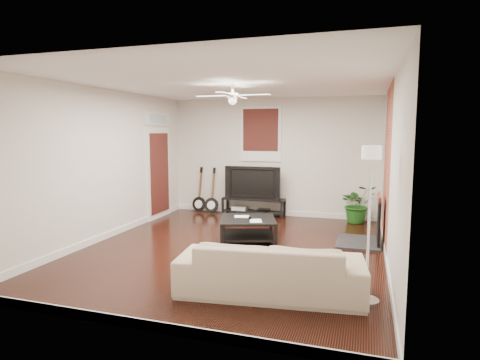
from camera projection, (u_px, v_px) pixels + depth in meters
The scene contains 14 objects.
room at pixel (233, 168), 6.75m from camera, with size 5.01×6.01×2.81m.
brick_accent at pixel (387, 167), 6.95m from camera, with size 0.02×2.20×2.80m, color brown.
fireplace at pixel (367, 219), 7.15m from camera, with size 0.80×1.10×0.92m, color black.
window_back at pixel (261, 134), 9.59m from camera, with size 1.00×0.06×1.30m, color #34120E.
door_left at pixel (159, 165), 9.31m from camera, with size 0.08×1.00×2.50m, color white.
tv_stand at pixel (253, 207), 9.65m from camera, with size 1.50×0.40×0.42m, color black.
tv at pixel (254, 182), 9.60m from camera, with size 1.35×0.18×0.78m, color black.
coffee_table at pixel (248, 229), 7.43m from camera, with size 0.99×0.99×0.42m, color black.
sofa at pixel (270, 267), 4.97m from camera, with size 2.28×0.89×0.67m, color tan.
floor_lamp at pixel (369, 225), 4.65m from camera, with size 0.31×0.31×1.86m, color silver, non-canonical shape.
potted_plant at pixel (358, 204), 8.85m from camera, with size 0.77×0.66×0.85m, color #1B5518.
guitar_left at pixel (199, 190), 10.00m from camera, with size 0.35×0.25×1.15m, color black, non-canonical shape.
guitar_right at pixel (211, 190), 9.87m from camera, with size 0.35×0.25×1.15m, color black, non-canonical shape.
ceiling_fan at pixel (233, 96), 6.61m from camera, with size 1.24×1.24×0.32m, color white, non-canonical shape.
Camera 1 is at (2.15, -6.37, 2.01)m, focal length 29.99 mm.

